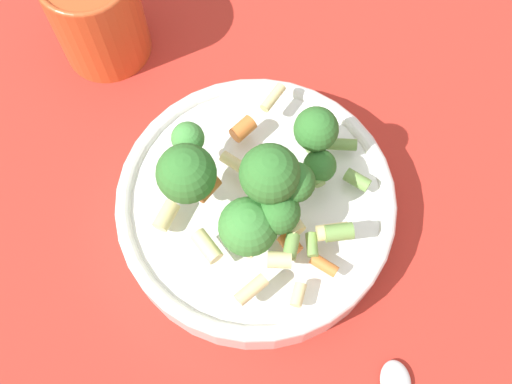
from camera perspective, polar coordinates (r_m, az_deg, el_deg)
name	(u,v)px	position (r m, az deg, el deg)	size (l,w,h in m)	color
ground_plane	(256,216)	(0.56, 0.00, -2.28)	(3.00, 3.00, 0.00)	#B72D23
bowl	(256,206)	(0.54, 0.00, -1.33)	(0.25, 0.25, 0.05)	white
pasta_salad	(257,187)	(0.47, 0.10, 0.48)	(0.18, 0.17, 0.09)	#8CB766
cup	(97,14)	(0.63, -14.92, 16.10)	(0.09, 0.09, 0.11)	#CC4C23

